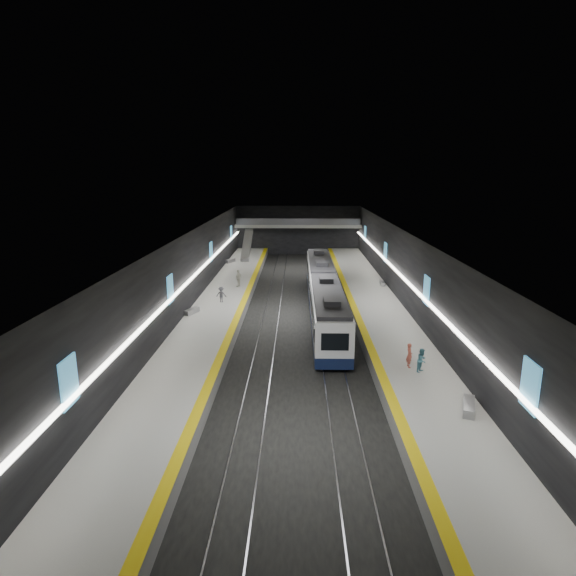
{
  "coord_description": "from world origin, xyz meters",
  "views": [
    {
      "loc": [
        -0.0,
        -44.11,
        13.37
      ],
      "look_at": [
        -0.96,
        2.03,
        2.2
      ],
      "focal_mm": 30.0,
      "sensor_mm": 36.0,
      "label": 1
    }
  ],
  "objects_px": {
    "bench_left_near": "(192,311)",
    "passenger_left_b": "(221,295)",
    "bench_right_near": "(469,407)",
    "train": "(323,290)",
    "passenger_right_b": "(422,360)",
    "passenger_left_a": "(238,278)",
    "passenger_right_a": "(409,356)",
    "bench_right_far": "(382,283)",
    "escalator": "(247,245)",
    "bench_left_far": "(230,261)"
  },
  "relations": [
    {
      "from": "bench_right_far",
      "to": "passenger_right_b",
      "type": "height_order",
      "value": "passenger_right_b"
    },
    {
      "from": "bench_left_near",
      "to": "passenger_right_b",
      "type": "relative_size",
      "value": 1.18
    },
    {
      "from": "bench_left_near",
      "to": "bench_right_near",
      "type": "bearing_deg",
      "value": -20.8
    },
    {
      "from": "passenger_right_b",
      "to": "passenger_right_a",
      "type": "bearing_deg",
      "value": 80.43
    },
    {
      "from": "escalator",
      "to": "passenger_right_b",
      "type": "distance_m",
      "value": 44.28
    },
    {
      "from": "bench_right_near",
      "to": "bench_left_near",
      "type": "bearing_deg",
      "value": 155.42
    },
    {
      "from": "train",
      "to": "bench_right_near",
      "type": "distance_m",
      "value": 22.84
    },
    {
      "from": "bench_left_near",
      "to": "bench_right_near",
      "type": "xyz_separation_m",
      "value": [
        18.61,
        -17.71,
        0.03
      ]
    },
    {
      "from": "train",
      "to": "passenger_right_b",
      "type": "xyz_separation_m",
      "value": [
        5.38,
        -16.72,
        -0.42
      ]
    },
    {
      "from": "train",
      "to": "bench_right_near",
      "type": "xyz_separation_m",
      "value": [
        6.61,
        -21.84,
        -0.94
      ]
    },
    {
      "from": "bench_left_near",
      "to": "passenger_right_b",
      "type": "xyz_separation_m",
      "value": [
        17.38,
        -12.58,
        0.55
      ]
    },
    {
      "from": "train",
      "to": "passenger_right_a",
      "type": "distance_m",
      "value": 16.68
    },
    {
      "from": "train",
      "to": "bench_right_near",
      "type": "bearing_deg",
      "value": -73.16
    },
    {
      "from": "train",
      "to": "passenger_left_b",
      "type": "xyz_separation_m",
      "value": [
        -9.93,
        -0.26,
        -0.43
      ]
    },
    {
      "from": "train",
      "to": "passenger_left_a",
      "type": "distance_m",
      "value": 10.99
    },
    {
      "from": "train",
      "to": "bench_right_far",
      "type": "bearing_deg",
      "value": 46.93
    },
    {
      "from": "bench_right_far",
      "to": "passenger_left_a",
      "type": "xyz_separation_m",
      "value": [
        -16.04,
        -1.24,
        0.76
      ]
    },
    {
      "from": "bench_left_far",
      "to": "passenger_right_a",
      "type": "xyz_separation_m",
      "value": [
        16.75,
        -36.8,
        0.57
      ]
    },
    {
      "from": "passenger_left_b",
      "to": "bench_left_far",
      "type": "bearing_deg",
      "value": -79.44
    },
    {
      "from": "train",
      "to": "passenger_left_b",
      "type": "height_order",
      "value": "train"
    },
    {
      "from": "passenger_right_a",
      "to": "train",
      "type": "bearing_deg",
      "value": 9.49
    },
    {
      "from": "bench_right_far",
      "to": "passenger_left_b",
      "type": "height_order",
      "value": "passenger_left_b"
    },
    {
      "from": "escalator",
      "to": "bench_left_far",
      "type": "height_order",
      "value": "escalator"
    },
    {
      "from": "bench_right_near",
      "to": "bench_left_far",
      "type": "bearing_deg",
      "value": 132.56
    },
    {
      "from": "train",
      "to": "passenger_right_a",
      "type": "height_order",
      "value": "train"
    },
    {
      "from": "train",
      "to": "bench_left_near",
      "type": "relative_size",
      "value": 16.53
    },
    {
      "from": "bench_right_far",
      "to": "passenger_left_a",
      "type": "relative_size",
      "value": 0.83
    },
    {
      "from": "passenger_right_a",
      "to": "escalator",
      "type": "bearing_deg",
      "value": 12.83
    },
    {
      "from": "escalator",
      "to": "bench_left_far",
      "type": "relative_size",
      "value": 4.11
    },
    {
      "from": "bench_left_far",
      "to": "bench_right_near",
      "type": "distance_m",
      "value": 46.54
    },
    {
      "from": "escalator",
      "to": "passenger_left_b",
      "type": "relative_size",
      "value": 5.23
    },
    {
      "from": "bench_left_near",
      "to": "passenger_right_a",
      "type": "bearing_deg",
      "value": -12.51
    },
    {
      "from": "bench_left_far",
      "to": "passenger_right_a",
      "type": "height_order",
      "value": "passenger_right_a"
    },
    {
      "from": "passenger_right_b",
      "to": "passenger_left_b",
      "type": "relative_size",
      "value": 1.01
    },
    {
      "from": "escalator",
      "to": "bench_right_far",
      "type": "xyz_separation_m",
      "value": [
        17.0,
        -17.31,
        -1.71
      ]
    },
    {
      "from": "bench_left_near",
      "to": "bench_right_near",
      "type": "height_order",
      "value": "bench_right_near"
    },
    {
      "from": "bench_right_near",
      "to": "passenger_right_b",
      "type": "relative_size",
      "value": 1.34
    },
    {
      "from": "train",
      "to": "passenger_right_b",
      "type": "distance_m",
      "value": 17.57
    },
    {
      "from": "bench_left_near",
      "to": "passenger_left_b",
      "type": "bearing_deg",
      "value": 84.62
    },
    {
      "from": "bench_right_near",
      "to": "bench_right_far",
      "type": "xyz_separation_m",
      "value": [
        0.39,
        29.33,
        -0.06
      ]
    },
    {
      "from": "passenger_left_a",
      "to": "passenger_left_b",
      "type": "relative_size",
      "value": 1.25
    },
    {
      "from": "train",
      "to": "escalator",
      "type": "distance_m",
      "value": 26.75
    },
    {
      "from": "bench_right_far",
      "to": "passenger_right_a",
      "type": "height_order",
      "value": "passenger_right_a"
    },
    {
      "from": "passenger_right_a",
      "to": "passenger_left_b",
      "type": "height_order",
      "value": "passenger_right_a"
    },
    {
      "from": "bench_left_near",
      "to": "bench_right_near",
      "type": "relative_size",
      "value": 0.88
    },
    {
      "from": "bench_right_far",
      "to": "passenger_left_b",
      "type": "xyz_separation_m",
      "value": [
        -16.93,
        -7.75,
        0.57
      ]
    },
    {
      "from": "escalator",
      "to": "train",
      "type": "bearing_deg",
      "value": -68.04
    },
    {
      "from": "passenger_left_a",
      "to": "passenger_left_b",
      "type": "xyz_separation_m",
      "value": [
        -0.89,
        -6.5,
        -0.19
      ]
    },
    {
      "from": "train",
      "to": "passenger_right_b",
      "type": "height_order",
      "value": "train"
    },
    {
      "from": "bench_left_far",
      "to": "passenger_right_a",
      "type": "distance_m",
      "value": 40.43
    }
  ]
}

